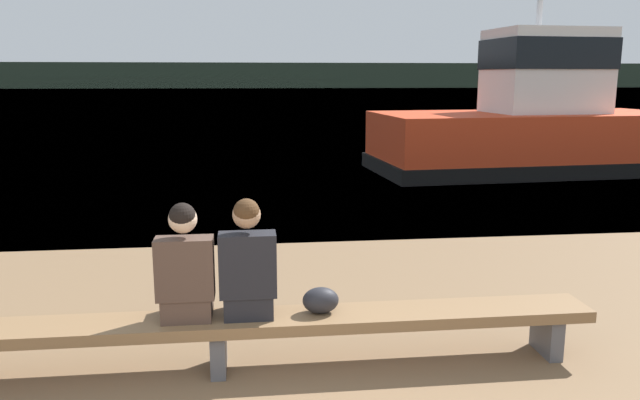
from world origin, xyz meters
TOP-DOWN VIEW (x-y plane):
  - water_surface at (0.00, 126.19)m, footprint 240.00×240.00m
  - far_shoreline at (0.00, 132.51)m, footprint 600.00×12.00m
  - bench_main at (-0.34, 2.30)m, footprint 6.20×0.46m
  - person_left at (-0.58, 2.31)m, footprint 0.45×0.39m
  - person_right at (-0.09, 2.31)m, footprint 0.45×0.39m
  - shopping_bag at (0.50, 2.33)m, footprint 0.30×0.22m
  - tugboat_red at (7.05, 12.52)m, footprint 7.92×3.93m

SIDE VIEW (x-z plane):
  - water_surface at x=0.00m, z-range 0.00..0.00m
  - bench_main at x=-0.34m, z-range 0.14..0.59m
  - shopping_bag at x=0.50m, z-range 0.45..0.67m
  - person_left at x=-0.58m, z-range 0.39..1.35m
  - person_right at x=-0.09m, z-range 0.39..1.37m
  - tugboat_red at x=7.05m, z-range -2.04..4.24m
  - far_shoreline at x=0.00m, z-range 0.00..5.09m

